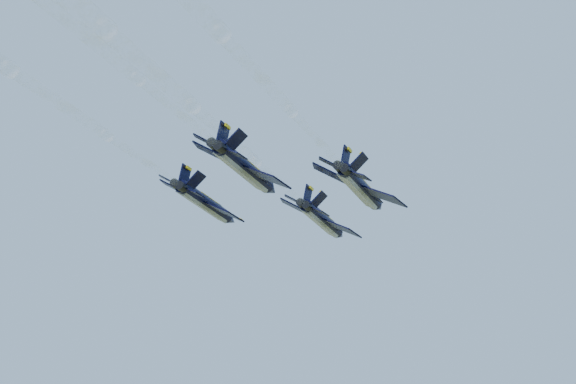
% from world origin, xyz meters
% --- Properties ---
extents(jet_lead, '(10.44, 15.17, 5.49)m').
position_xyz_m(jet_lead, '(4.40, 8.48, 106.54)').
color(jet_lead, black).
extents(jet_left, '(10.44, 15.17, 5.49)m').
position_xyz_m(jet_left, '(-6.94, -2.75, 106.54)').
color(jet_left, black).
extents(jet_right, '(10.44, 15.17, 5.49)m').
position_xyz_m(jet_right, '(11.38, -4.89, 106.54)').
color(jet_right, black).
extents(jet_slot, '(10.44, 15.17, 5.49)m').
position_xyz_m(jet_slot, '(1.35, -14.74, 106.54)').
color(jet_slot, black).
extents(smoke_trail_lead, '(10.29, 57.37, 2.52)m').
position_xyz_m(smoke_trail_lead, '(-2.10, -35.25, 106.56)').
color(smoke_trail_lead, white).
extents(smoke_trail_right, '(10.29, 57.37, 2.52)m').
position_xyz_m(smoke_trail_right, '(4.88, -48.62, 106.56)').
color(smoke_trail_right, white).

